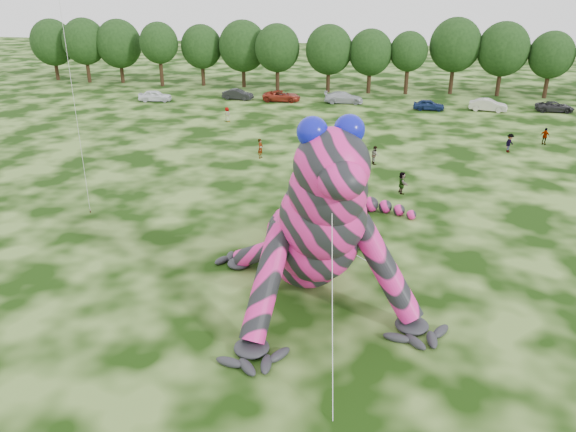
% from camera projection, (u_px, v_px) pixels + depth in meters
% --- Properties ---
extents(ground, '(240.00, 240.00, 0.00)m').
position_uv_depth(ground, '(397.00, 305.00, 29.01)').
color(ground, '#16330A').
rests_on(ground, ground).
extents(inflatable_gecko, '(24.19, 25.89, 10.34)m').
position_uv_depth(inflatable_gecko, '(301.00, 189.00, 29.99)').
color(inflatable_gecko, '#E42188').
rests_on(inflatable_gecko, ground).
extents(tree_0, '(6.91, 6.22, 9.51)m').
position_uv_depth(tree_0, '(54.00, 50.00, 89.58)').
color(tree_0, black).
rests_on(tree_0, ground).
extents(tree_1, '(6.74, 6.07, 9.81)m').
position_uv_depth(tree_1, '(86.00, 50.00, 87.44)').
color(tree_1, black).
rests_on(tree_1, ground).
extents(tree_2, '(7.04, 6.34, 9.64)m').
position_uv_depth(tree_2, '(120.00, 51.00, 87.25)').
color(tree_2, black).
rests_on(tree_2, ground).
extents(tree_3, '(5.81, 5.23, 9.44)m').
position_uv_depth(tree_3, '(160.00, 54.00, 84.56)').
color(tree_3, black).
rests_on(tree_3, ground).
extents(tree_4, '(6.22, 5.60, 9.06)m').
position_uv_depth(tree_4, '(202.00, 55.00, 85.14)').
color(tree_4, black).
rests_on(tree_4, ground).
extents(tree_5, '(7.16, 6.44, 9.80)m').
position_uv_depth(tree_5, '(243.00, 54.00, 83.68)').
color(tree_5, black).
rests_on(tree_5, ground).
extents(tree_6, '(6.52, 5.86, 9.49)m').
position_uv_depth(tree_6, '(277.00, 57.00, 81.25)').
color(tree_6, black).
rests_on(tree_6, ground).
extents(tree_7, '(6.68, 6.01, 9.48)m').
position_uv_depth(tree_7, '(329.00, 59.00, 80.14)').
color(tree_7, black).
rests_on(tree_7, ground).
extents(tree_8, '(6.14, 5.53, 8.94)m').
position_uv_depth(tree_8, '(370.00, 61.00, 79.45)').
color(tree_8, black).
rests_on(tree_8, ground).
extents(tree_9, '(5.27, 4.74, 8.68)m').
position_uv_depth(tree_9, '(408.00, 63.00, 78.97)').
color(tree_9, black).
rests_on(tree_9, ground).
extents(tree_10, '(7.09, 6.38, 10.50)m').
position_uv_depth(tree_10, '(454.00, 56.00, 78.69)').
color(tree_10, black).
rests_on(tree_10, ground).
extents(tree_11, '(7.01, 6.31, 10.07)m').
position_uv_depth(tree_11, '(502.00, 59.00, 77.39)').
color(tree_11, black).
rests_on(tree_11, ground).
extents(tree_12, '(5.99, 5.39, 8.97)m').
position_uv_depth(tree_12, '(550.00, 65.00, 76.18)').
color(tree_12, black).
rests_on(tree_12, ground).
extents(car_0, '(4.64, 2.51, 1.50)m').
position_uv_depth(car_0, '(155.00, 96.00, 75.62)').
color(car_0, white).
rests_on(car_0, ground).
extents(car_1, '(4.35, 2.00, 1.38)m').
position_uv_depth(car_1, '(238.00, 94.00, 76.73)').
color(car_1, black).
rests_on(car_1, ground).
extents(car_2, '(5.17, 2.52, 1.42)m').
position_uv_depth(car_2, '(282.00, 96.00, 75.64)').
color(car_2, maroon).
rests_on(car_2, ground).
extents(car_3, '(5.26, 2.40, 1.49)m').
position_uv_depth(car_3, '(344.00, 98.00, 74.53)').
color(car_3, '#B8BCC2').
rests_on(car_3, ground).
extents(car_4, '(3.91, 1.63, 1.32)m').
position_uv_depth(car_4, '(429.00, 105.00, 70.74)').
color(car_4, navy).
rests_on(car_4, ground).
extents(car_5, '(4.80, 2.45, 1.51)m').
position_uv_depth(car_5, '(488.00, 105.00, 70.16)').
color(car_5, beige).
rests_on(car_5, ground).
extents(car_6, '(4.55, 2.11, 1.26)m').
position_uv_depth(car_6, '(555.00, 107.00, 69.84)').
color(car_6, '#262629').
rests_on(car_6, ground).
extents(spectator_1, '(0.86, 0.97, 1.66)m').
position_uv_depth(spectator_1, '(375.00, 155.00, 50.43)').
color(spectator_1, gray).
rests_on(spectator_1, ground).
extents(spectator_3, '(1.04, 0.95, 1.71)m').
position_uv_depth(spectator_3, '(545.00, 136.00, 56.19)').
color(spectator_3, gray).
rests_on(spectator_3, ground).
extents(spectator_2, '(1.26, 1.33, 1.81)m').
position_uv_depth(spectator_2, '(510.00, 143.00, 53.74)').
color(spectator_2, gray).
rests_on(spectator_2, ground).
extents(spectator_4, '(0.97, 0.90, 1.66)m').
position_uv_depth(spectator_4, '(227.00, 114.00, 65.09)').
color(spectator_4, gray).
rests_on(spectator_4, ground).
extents(spectator_5, '(0.93, 1.70, 1.75)m').
position_uv_depth(spectator_5, '(402.00, 183.00, 43.59)').
color(spectator_5, gray).
rests_on(spectator_5, ground).
extents(spectator_0, '(0.55, 0.74, 1.83)m').
position_uv_depth(spectator_0, '(260.00, 148.00, 52.03)').
color(spectator_0, gray).
rests_on(spectator_0, ground).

